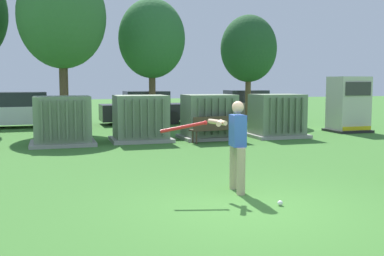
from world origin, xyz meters
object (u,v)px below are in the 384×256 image
object	(u,v)px
transformer_mid_east	(209,117)
generator_enclosure	(348,105)
transformer_mid_west	(141,119)
sports_ball	(280,203)
parked_car_left_of_center	(20,111)
parked_car_right_of_center	(144,109)
batter	(235,141)
park_bench	(215,127)
transformer_east	(277,116)
transformer_west	(62,121)
parked_car_rightmost	(244,106)

from	to	relation	value
transformer_mid_east	generator_enclosure	xyz separation A→B (m)	(6.33, 0.50, 0.35)
transformer_mid_west	transformer_mid_east	distance (m)	2.54
sports_ball	parked_car_left_of_center	distance (m)	16.40
parked_car_right_of_center	batter	bearing A→B (deg)	-94.40
sports_ball	parked_car_left_of_center	world-z (taller)	parked_car_left_of_center
park_bench	parked_car_right_of_center	xyz separation A→B (m)	(-0.98, 7.73, 0.22)
parked_car_right_of_center	transformer_east	bearing A→B (deg)	-61.37
park_bench	parked_car_left_of_center	distance (m)	10.19
transformer_west	transformer_mid_west	size ratio (longest dim) A/B	1.00
batter	parked_car_rightmost	size ratio (longest dim) A/B	0.41
batter	parked_car_left_of_center	size ratio (longest dim) A/B	0.41
transformer_mid_east	parked_car_right_of_center	size ratio (longest dim) A/B	0.50
sports_ball	parked_car_right_of_center	world-z (taller)	parked_car_right_of_center
park_bench	batter	world-z (taller)	batter
transformer_mid_west	transformer_mid_east	bearing A→B (deg)	-1.19
park_bench	generator_enclosure	bearing A→B (deg)	13.65
sports_ball	parked_car_left_of_center	bearing A→B (deg)	107.90
transformer_west	parked_car_left_of_center	distance (m)	6.93
transformer_mid_east	parked_car_left_of_center	world-z (taller)	same
sports_ball	transformer_mid_west	bearing A→B (deg)	94.23
park_bench	parked_car_left_of_center	bearing A→B (deg)	131.56
generator_enclosure	parked_car_left_of_center	world-z (taller)	generator_enclosure
transformer_mid_east	generator_enclosure	bearing A→B (deg)	4.51
transformer_west	batter	bearing A→B (deg)	-69.00
transformer_east	batter	size ratio (longest dim) A/B	1.21
transformer_west	park_bench	size ratio (longest dim) A/B	1.14
park_bench	parked_car_right_of_center	size ratio (longest dim) A/B	0.44
park_bench	transformer_west	bearing A→B (deg)	169.88
parked_car_left_of_center	generator_enclosure	bearing A→B (deg)	-24.59
transformer_mid_east	batter	world-z (taller)	batter
transformer_west	transformer_east	xyz separation A→B (m)	(7.84, -0.07, 0.00)
generator_enclosure	transformer_west	bearing A→B (deg)	-176.68
transformer_east	parked_car_rightmost	world-z (taller)	same
park_bench	transformer_mid_west	bearing A→B (deg)	154.87
transformer_east	generator_enclosure	distance (m)	3.77
transformer_east	transformer_mid_west	bearing A→B (deg)	176.82
transformer_west	parked_car_right_of_center	xyz separation A→B (m)	(4.08, 6.82, -0.04)
transformer_east	parked_car_left_of_center	size ratio (longest dim) A/B	0.49
transformer_east	parked_car_right_of_center	size ratio (longest dim) A/B	0.50
transformer_mid_east	transformer_east	distance (m)	2.66
parked_car_right_of_center	parked_car_left_of_center	bearing A→B (deg)	-178.96
transformer_mid_east	parked_car_right_of_center	world-z (taller)	same
generator_enclosure	parked_car_right_of_center	bearing A→B (deg)	140.40
batter	parked_car_right_of_center	distance (m)	14.59
generator_enclosure	transformer_mid_west	bearing A→B (deg)	-177.11
park_bench	sports_ball	bearing A→B (deg)	-102.20
transformer_east	generator_enclosure	bearing A→B (deg)	11.30
batter	parked_car_left_of_center	distance (m)	15.17
transformer_mid_east	parked_car_right_of_center	bearing A→B (deg)	99.51
transformer_west	sports_ball	xyz separation A→B (m)	(3.33, -8.87, -0.74)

